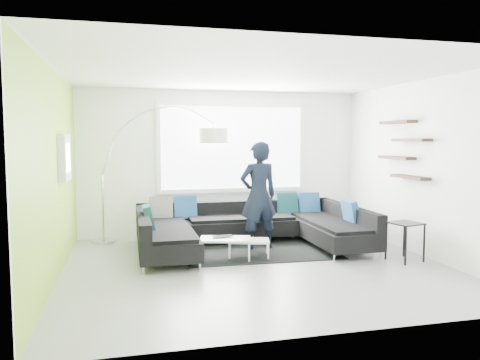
% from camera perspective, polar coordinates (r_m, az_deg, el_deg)
% --- Properties ---
extents(ground, '(5.50, 5.50, 0.00)m').
position_cam_1_polar(ground, '(7.00, 2.00, -10.44)').
color(ground, gray).
rests_on(ground, ground).
extents(room_shell, '(5.54, 5.04, 2.82)m').
position_cam_1_polar(room_shell, '(6.96, 1.89, 4.55)').
color(room_shell, white).
rests_on(room_shell, ground).
extents(sectional_sofa, '(3.75, 2.33, 0.81)m').
position_cam_1_polar(sectional_sofa, '(7.94, 1.34, -5.94)').
color(sectional_sofa, black).
rests_on(sectional_sofa, ground).
extents(rug, '(2.54, 1.88, 0.01)m').
position_cam_1_polar(rug, '(7.97, 2.15, -8.47)').
color(rug, black).
rests_on(rug, ground).
extents(coffee_table, '(1.12, 0.82, 0.33)m').
position_cam_1_polar(coffee_table, '(7.41, -0.35, -8.24)').
color(coffee_table, white).
rests_on(coffee_table, ground).
extents(arc_lamp, '(2.48, 1.49, 2.46)m').
position_cam_1_polar(arc_lamp, '(8.70, -16.47, 0.61)').
color(arc_lamp, silver).
rests_on(arc_lamp, ground).
extents(side_table, '(0.53, 0.53, 0.60)m').
position_cam_1_polar(side_table, '(7.64, 19.45, -7.11)').
color(side_table, black).
rests_on(side_table, ground).
extents(person, '(0.78, 0.61, 1.82)m').
position_cam_1_polar(person, '(7.94, 2.26, -1.89)').
color(person, black).
rests_on(person, ground).
extents(laptop, '(0.39, 0.30, 0.03)m').
position_cam_1_polar(laptop, '(7.33, -2.02, -6.97)').
color(laptop, black).
rests_on(laptop, coffee_table).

